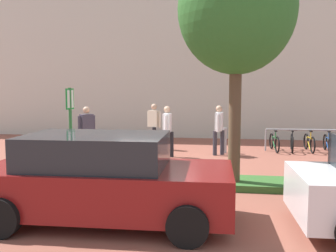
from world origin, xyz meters
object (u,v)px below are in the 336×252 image
at_px(bike_at_sign, 74,166).
at_px(person_suited_navy, 87,129).
at_px(tree_sidewalk, 237,10).
at_px(person_shirt_blue, 154,123).
at_px(parking_sign_post, 70,120).
at_px(car_maroon_wagon, 105,179).
at_px(bollard_steel, 224,140).
at_px(person_casual_tan, 167,128).
at_px(bike_rack_cluster, 310,142).
at_px(person_shirt_white, 219,127).

xyz_separation_m(bike_at_sign, person_suited_navy, (-0.67, 2.69, 0.63)).
distance_m(tree_sidewalk, person_shirt_blue, 6.73).
relative_size(parking_sign_post, person_suited_navy, 1.36).
height_order(bike_at_sign, car_maroon_wagon, car_maroon_wagon).
distance_m(bollard_steel, person_casual_tan, 2.28).
bearing_deg(tree_sidewalk, bike_rack_cluster, 62.75).
relative_size(person_casual_tan, person_shirt_blue, 1.00).
distance_m(person_casual_tan, person_suited_navy, 2.64).
xyz_separation_m(parking_sign_post, bike_rack_cluster, (6.88, 5.39, -1.19)).
xyz_separation_m(parking_sign_post, car_maroon_wagon, (1.77, -2.73, -0.78)).
bearing_deg(tree_sidewalk, person_shirt_white, 95.80).
xyz_separation_m(bollard_steel, person_shirt_blue, (-2.65, 0.49, 0.53)).
relative_size(bike_at_sign, bike_rack_cluster, 0.52).
bearing_deg(bollard_steel, car_maroon_wagon, -105.47).
bearing_deg(person_casual_tan, car_maroon_wagon, -91.30).
height_order(bollard_steel, person_suited_navy, person_suited_navy).
relative_size(person_shirt_white, car_maroon_wagon, 0.40).
distance_m(tree_sidewalk, bike_rack_cluster, 7.23).
xyz_separation_m(tree_sidewalk, parking_sign_post, (-4.04, 0.12, -2.53)).
xyz_separation_m(bike_rack_cluster, person_shirt_white, (-3.28, -1.21, 0.64)).
xyz_separation_m(bike_rack_cluster, person_casual_tan, (-4.97, -1.90, 0.64)).
relative_size(person_suited_navy, person_shirt_white, 1.00).
bearing_deg(person_suited_navy, bike_rack_cluster, 18.97).
distance_m(parking_sign_post, bike_at_sign, 1.19).
height_order(person_suited_navy, car_maroon_wagon, person_suited_navy).
bearing_deg(tree_sidewalk, bike_at_sign, 176.67).
bearing_deg(person_casual_tan, tree_sidewalk, -59.38).
xyz_separation_m(bike_rack_cluster, bollard_steel, (-3.08, -0.76, 0.10)).
height_order(bike_at_sign, person_shirt_white, person_shirt_white).
bearing_deg(person_suited_navy, person_shirt_blue, 52.25).
xyz_separation_m(person_casual_tan, car_maroon_wagon, (-0.14, -6.22, -0.23)).
bearing_deg(bike_at_sign, bollard_steel, 50.09).
height_order(tree_sidewalk, bollard_steel, tree_sidewalk).
xyz_separation_m(bike_at_sign, bollard_steel, (3.78, 4.52, 0.10)).
bearing_deg(bollard_steel, bike_at_sign, -129.91).
xyz_separation_m(person_casual_tan, person_shirt_white, (1.70, 0.70, 0.00)).
bearing_deg(car_maroon_wagon, bike_rack_cluster, 57.80).
relative_size(parking_sign_post, car_maroon_wagon, 0.54).
distance_m(bike_rack_cluster, person_shirt_blue, 5.76).
distance_m(bike_rack_cluster, person_casual_tan, 5.36).
bearing_deg(person_shirt_blue, person_casual_tan, -65.41).
distance_m(tree_sidewalk, person_shirt_white, 5.31).
bearing_deg(bollard_steel, bike_rack_cluster, 13.82).
bearing_deg(person_shirt_white, tree_sidewalk, -84.20).
relative_size(parking_sign_post, person_shirt_white, 1.36).
bearing_deg(bike_rack_cluster, parking_sign_post, -141.95).
xyz_separation_m(bollard_steel, person_suited_navy, (-4.44, -1.83, 0.53)).
bearing_deg(person_shirt_blue, tree_sidewalk, -61.19).
bearing_deg(bollard_steel, person_casual_tan, -148.87).
bearing_deg(person_shirt_white, person_casual_tan, -157.70).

